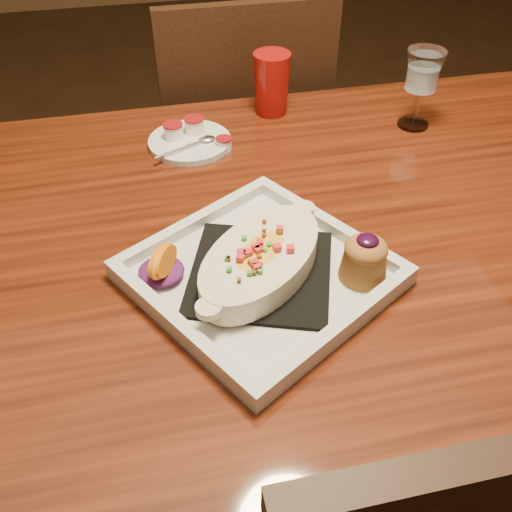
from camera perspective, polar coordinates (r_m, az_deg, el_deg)
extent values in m
plane|color=#301E10|center=(1.50, 3.76, -19.63)|extent=(7.00, 7.00, 0.00)
cube|color=maroon|center=(0.93, 5.72, 2.41)|extent=(1.50, 0.90, 0.04)
cylinder|color=black|center=(1.69, 23.27, 3.25)|extent=(0.07, 0.07, 0.71)
cube|color=black|center=(1.65, -2.01, 9.98)|extent=(0.42, 0.42, 0.04)
cylinder|color=black|center=(1.94, 2.16, 7.48)|extent=(0.04, 0.04, 0.45)
cylinder|color=black|center=(1.90, -7.90, 6.18)|extent=(0.04, 0.04, 0.45)
cylinder|color=black|center=(1.68, 4.96, 1.08)|extent=(0.04, 0.04, 0.45)
cylinder|color=black|center=(1.63, -6.57, -0.59)|extent=(0.04, 0.04, 0.45)
cube|color=black|center=(1.36, -0.71, 14.81)|extent=(0.40, 0.03, 0.46)
cube|color=silver|center=(0.81, 0.45, -2.12)|extent=(0.43, 0.43, 0.01)
cube|color=black|center=(0.80, 0.46, -1.66)|extent=(0.25, 0.25, 0.01)
ellipsoid|color=yellow|center=(0.79, 0.47, -0.38)|extent=(0.22, 0.22, 0.04)
ellipsoid|color=#5D1558|center=(0.81, -9.45, -1.50)|extent=(0.07, 0.07, 0.02)
cone|color=#975B26|center=(0.80, 10.74, -0.67)|extent=(0.07, 0.07, 0.05)
ellipsoid|color=#975B26|center=(0.78, 10.97, 0.68)|extent=(0.06, 0.06, 0.03)
ellipsoid|color=black|center=(0.78, 11.11, 1.52)|extent=(0.03, 0.03, 0.01)
cylinder|color=silver|center=(1.22, 15.40, 12.62)|extent=(0.06, 0.06, 0.01)
cylinder|color=silver|center=(1.20, 15.71, 14.11)|extent=(0.01, 0.01, 0.07)
cone|color=silver|center=(1.17, 16.40, 17.31)|extent=(0.07, 0.07, 0.08)
cylinder|color=silver|center=(1.12, -6.64, 11.27)|extent=(0.16, 0.16, 0.01)
cylinder|color=white|center=(1.12, -8.26, 12.21)|extent=(0.04, 0.04, 0.03)
cylinder|color=#A11319|center=(1.11, -8.33, 12.87)|extent=(0.04, 0.04, 0.00)
cylinder|color=white|center=(1.13, -6.19, 12.81)|extent=(0.04, 0.04, 0.03)
cylinder|color=#A11319|center=(1.12, -6.25, 13.47)|extent=(0.04, 0.04, 0.00)
cylinder|color=white|center=(1.09, -3.23, 11.10)|extent=(0.03, 0.03, 0.02)
cylinder|color=#A11319|center=(1.09, -3.25, 11.64)|extent=(0.03, 0.03, 0.00)
cone|color=#9F0F0B|center=(1.20, 1.57, 16.83)|extent=(0.07, 0.07, 0.12)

